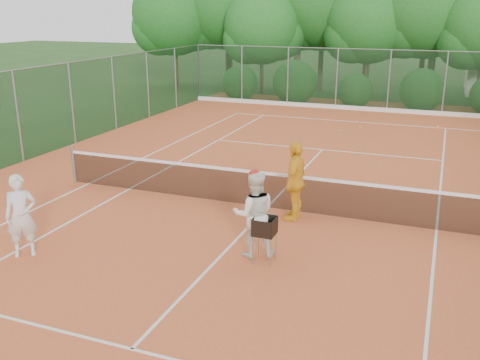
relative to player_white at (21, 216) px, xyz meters
name	(u,v)px	position (x,y,z in m)	size (l,w,h in m)	color
ground	(267,209)	(3.80, 4.39, -0.88)	(120.00, 120.00, 0.00)	#234719
clay_court	(267,208)	(3.80, 4.39, -0.87)	(18.00, 36.00, 0.02)	#D66131
tennis_net	(267,189)	(3.80, 4.39, -0.35)	(11.97, 0.10, 1.10)	gray
player_white	(21,216)	(0.00, 0.00, 0.00)	(0.63, 0.41, 1.72)	silver
player_center_grp	(254,214)	(4.42, 1.69, 0.05)	(1.08, 0.99, 1.84)	white
player_yellow	(295,181)	(4.66, 3.92, 0.10)	(1.13, 0.47, 1.93)	yellow
ball_hopper	(265,227)	(4.72, 1.47, -0.11)	(0.41, 0.41, 0.95)	gray
stray_ball_a	(339,131)	(3.78, 14.04, -0.83)	(0.07, 0.07, 0.07)	#C8EF37
stray_ball_b	(360,127)	(4.47, 15.07, -0.83)	(0.07, 0.07, 0.07)	#CCE535
stray_ball_c	(438,126)	(7.58, 16.41, -0.83)	(0.07, 0.07, 0.07)	#E2EF37
court_markings	(267,208)	(3.80, 4.39, -0.86)	(11.03, 23.83, 0.01)	white
fence_back	(362,80)	(3.80, 19.39, 0.64)	(18.07, 0.07, 3.00)	#19381E
tropical_treeline	(408,5)	(5.23, 24.61, 4.23)	(32.10, 8.49, 15.03)	brown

